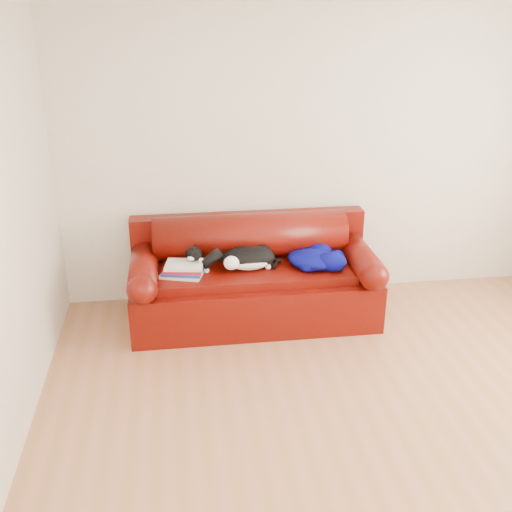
{
  "coord_description": "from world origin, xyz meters",
  "views": [
    {
      "loc": [
        -1.2,
        -3.17,
        2.58
      ],
      "look_at": [
        -0.58,
        1.35,
        0.65
      ],
      "focal_mm": 42.0,
      "sensor_mm": 36.0,
      "label": 1
    }
  ],
  "objects_px": {
    "cat": "(248,259)",
    "blanket": "(316,258)",
    "book_stack": "(184,269)",
    "sofa_base": "(254,293)"
  },
  "relations": [
    {
      "from": "cat",
      "to": "blanket",
      "type": "bearing_deg",
      "value": -25.89
    },
    {
      "from": "book_stack",
      "to": "blanket",
      "type": "bearing_deg",
      "value": 1.68
    },
    {
      "from": "sofa_base",
      "to": "book_stack",
      "type": "height_order",
      "value": "book_stack"
    },
    {
      "from": "sofa_base",
      "to": "blanket",
      "type": "height_order",
      "value": "blanket"
    },
    {
      "from": "book_stack",
      "to": "blanket",
      "type": "distance_m",
      "value": 1.13
    },
    {
      "from": "sofa_base",
      "to": "blanket",
      "type": "distance_m",
      "value": 0.63
    },
    {
      "from": "book_stack",
      "to": "cat",
      "type": "height_order",
      "value": "cat"
    },
    {
      "from": "book_stack",
      "to": "blanket",
      "type": "height_order",
      "value": "blanket"
    },
    {
      "from": "sofa_base",
      "to": "cat",
      "type": "distance_m",
      "value": 0.36
    },
    {
      "from": "sofa_base",
      "to": "book_stack",
      "type": "distance_m",
      "value": 0.68
    }
  ]
}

